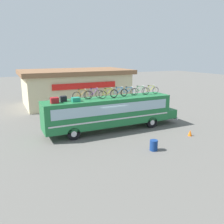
# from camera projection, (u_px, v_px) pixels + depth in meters

# --- Properties ---
(ground_plane) EXTENTS (120.00, 120.00, 0.00)m
(ground_plane) POSITION_uv_depth(u_px,v_px,m) (109.00, 130.00, 21.26)
(ground_plane) COLOR #605E59
(bus) EXTENTS (12.82, 2.37, 2.98)m
(bus) POSITION_uv_depth(u_px,v_px,m) (111.00, 111.00, 20.92)
(bus) COLOR #1E6B38
(bus) RESTS_ON ground
(luggage_bag_1) EXTENTS (0.61, 0.55, 0.44)m
(luggage_bag_1) POSITION_uv_depth(u_px,v_px,m) (55.00, 100.00, 18.32)
(luggage_bag_1) COLOR maroon
(luggage_bag_1) RESTS_ON bus
(luggage_bag_2) EXTENTS (0.48, 0.44, 0.44)m
(luggage_bag_2) POSITION_uv_depth(u_px,v_px,m) (63.00, 99.00, 18.98)
(luggage_bag_2) COLOR black
(luggage_bag_2) RESTS_ON bus
(luggage_bag_3) EXTENTS (0.65, 0.53, 0.34)m
(luggage_bag_3) POSITION_uv_depth(u_px,v_px,m) (76.00, 99.00, 18.92)
(luggage_bag_3) COLOR #1E7F66
(luggage_bag_3) RESTS_ON bus
(rooftop_bicycle_1) EXTENTS (1.67, 0.44, 0.93)m
(rooftop_bicycle_1) POSITION_uv_depth(u_px,v_px,m) (82.00, 95.00, 19.68)
(rooftop_bicycle_1) COLOR black
(rooftop_bicycle_1) RESTS_ON bus
(rooftop_bicycle_2) EXTENTS (1.70, 0.44, 0.95)m
(rooftop_bicycle_2) POSITION_uv_depth(u_px,v_px,m) (94.00, 94.00, 20.18)
(rooftop_bicycle_2) COLOR black
(rooftop_bicycle_2) RESTS_ON bus
(rooftop_bicycle_3) EXTENTS (1.79, 0.44, 0.94)m
(rooftop_bicycle_3) POSITION_uv_depth(u_px,v_px,m) (108.00, 94.00, 20.24)
(rooftop_bicycle_3) COLOR black
(rooftop_bicycle_3) RESTS_ON bus
(rooftop_bicycle_4) EXTENTS (1.72, 0.44, 0.94)m
(rooftop_bicycle_4) POSITION_uv_depth(u_px,v_px,m) (119.00, 93.00, 20.94)
(rooftop_bicycle_4) COLOR black
(rooftop_bicycle_4) RESTS_ON bus
(rooftop_bicycle_5) EXTENTS (1.62, 0.44, 0.86)m
(rooftop_bicycle_5) POSITION_uv_depth(u_px,v_px,m) (129.00, 92.00, 21.63)
(rooftop_bicycle_5) COLOR black
(rooftop_bicycle_5) RESTS_ON bus
(rooftop_bicycle_6) EXTENTS (1.73, 0.44, 0.89)m
(rooftop_bicycle_6) POSITION_uv_depth(u_px,v_px,m) (140.00, 91.00, 22.06)
(rooftop_bicycle_6) COLOR black
(rooftop_bicycle_6) RESTS_ON bus
(rooftop_bicycle_7) EXTENTS (1.74, 0.44, 0.89)m
(rooftop_bicycle_7) POSITION_uv_depth(u_px,v_px,m) (151.00, 90.00, 22.39)
(rooftop_bicycle_7) COLOR black
(rooftop_bicycle_7) RESTS_ON bus
(roadside_building) EXTENTS (14.54, 8.57, 4.67)m
(roadside_building) POSITION_uv_depth(u_px,v_px,m) (76.00, 86.00, 32.43)
(roadside_building) COLOR beige
(roadside_building) RESTS_ON ground
(trash_bin) EXTENTS (0.57, 0.57, 0.77)m
(trash_bin) POSITION_uv_depth(u_px,v_px,m) (154.00, 145.00, 16.73)
(trash_bin) COLOR navy
(trash_bin) RESTS_ON ground
(traffic_cone) EXTENTS (0.34, 0.34, 0.52)m
(traffic_cone) POSITION_uv_depth(u_px,v_px,m) (190.00, 133.00, 19.75)
(traffic_cone) COLOR orange
(traffic_cone) RESTS_ON ground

